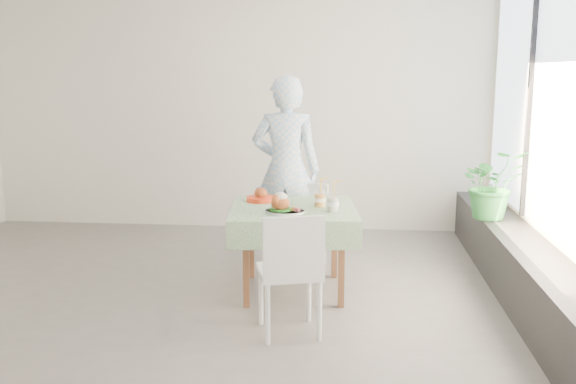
# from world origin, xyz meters

# --- Properties ---
(floor) EXTENTS (6.00, 6.00, 0.00)m
(floor) POSITION_xyz_m (0.00, 0.00, 0.00)
(floor) COLOR #5C5957
(floor) RESTS_ON ground
(wall_back) EXTENTS (6.00, 0.02, 2.80)m
(wall_back) POSITION_xyz_m (0.00, 2.50, 1.40)
(wall_back) COLOR white
(wall_back) RESTS_ON ground
(wall_front) EXTENTS (6.00, 0.02, 2.80)m
(wall_front) POSITION_xyz_m (0.00, -2.50, 1.40)
(wall_front) COLOR white
(wall_front) RESTS_ON ground
(wall_right) EXTENTS (0.02, 5.00, 2.80)m
(wall_right) POSITION_xyz_m (3.00, 0.00, 1.40)
(wall_right) COLOR white
(wall_right) RESTS_ON ground
(window_pane) EXTENTS (0.01, 4.80, 2.18)m
(window_pane) POSITION_xyz_m (2.97, 0.00, 1.65)
(window_pane) COLOR #D1E0F9
(window_pane) RESTS_ON ground
(window_ledge) EXTENTS (0.40, 4.80, 0.50)m
(window_ledge) POSITION_xyz_m (2.80, 0.00, 0.25)
(window_ledge) COLOR black
(window_ledge) RESTS_ON ground
(cafe_table) EXTENTS (1.14, 1.14, 0.74)m
(cafe_table) POSITION_xyz_m (0.89, 0.20, 0.46)
(cafe_table) COLOR brown
(cafe_table) RESTS_ON ground
(chair_far) EXTENTS (0.47, 0.47, 0.80)m
(chair_far) POSITION_xyz_m (0.93, 0.94, 0.25)
(chair_far) COLOR white
(chair_far) RESTS_ON ground
(chair_near) EXTENTS (0.52, 0.52, 0.91)m
(chair_near) POSITION_xyz_m (0.94, -0.70, 0.28)
(chair_near) COLOR white
(chair_near) RESTS_ON ground
(diner) EXTENTS (0.67, 0.44, 1.84)m
(diner) POSITION_xyz_m (0.73, 1.12, 0.92)
(diner) COLOR #95C6EE
(diner) RESTS_ON ground
(main_dish) EXTENTS (0.33, 0.33, 0.17)m
(main_dish) POSITION_xyz_m (0.82, -0.01, 0.80)
(main_dish) COLOR white
(main_dish) RESTS_ON cafe_table
(juice_cup_orange) EXTENTS (0.10, 0.10, 0.29)m
(juice_cup_orange) POSITION_xyz_m (1.11, 0.26, 0.81)
(juice_cup_orange) COLOR white
(juice_cup_orange) RESTS_ON cafe_table
(juice_cup_lemonade) EXTENTS (0.11, 0.11, 0.30)m
(juice_cup_lemonade) POSITION_xyz_m (1.23, 0.08, 0.81)
(juice_cup_lemonade) COLOR white
(juice_cup_lemonade) RESTS_ON cafe_table
(second_dish) EXTENTS (0.26, 0.26, 0.12)m
(second_dish) POSITION_xyz_m (0.58, 0.43, 0.78)
(second_dish) COLOR red
(second_dish) RESTS_ON cafe_table
(potted_plant) EXTENTS (0.67, 0.61, 0.66)m
(potted_plant) POSITION_xyz_m (2.69, 1.01, 0.83)
(potted_plant) COLOR #287836
(potted_plant) RESTS_ON window_ledge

